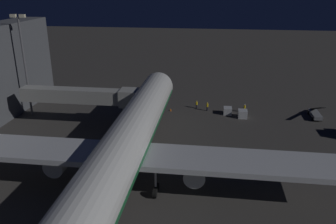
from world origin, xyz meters
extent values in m
plane|color=#383533|center=(0.00, 0.00, 0.00)|extent=(320.00, 320.00, 0.00)
cylinder|color=silver|center=(0.00, 9.62, 5.81)|extent=(5.75, 56.47, 5.75)
sphere|color=silver|center=(0.00, -18.62, 5.81)|extent=(5.64, 5.64, 5.64)
cube|color=#196033|center=(0.00, 9.62, 5.38)|extent=(5.81, 54.21, 0.50)
cube|color=black|center=(0.00, -16.89, 6.82)|extent=(3.16, 1.40, 0.90)
cube|color=#B7BABF|center=(0.00, 8.84, 4.81)|extent=(54.51, 6.42, 0.70)
cylinder|color=#B7BABF|center=(-9.01, 7.84, 2.96)|extent=(2.70, 5.14, 2.70)
cylinder|color=black|center=(-9.01, 5.28, 2.96)|extent=(2.30, 0.15, 2.30)
cylinder|color=#B7BABF|center=(9.01, 7.84, 2.96)|extent=(2.70, 5.14, 2.70)
cylinder|color=black|center=(9.01, 5.28, 2.96)|extent=(2.30, 0.15, 2.30)
cylinder|color=#B7BABF|center=(0.00, -15.12, 2.37)|extent=(0.28, 0.28, 2.34)
cylinder|color=black|center=(0.00, -15.12, 0.60)|extent=(0.45, 1.20, 1.20)
cylinder|color=#B7BABF|center=(-4.20, 9.84, 2.37)|extent=(0.28, 0.28, 2.34)
cylinder|color=black|center=(-4.20, 9.19, 0.60)|extent=(0.45, 1.20, 1.20)
cylinder|color=black|center=(-4.20, 10.49, 0.60)|extent=(0.45, 1.20, 1.20)
cylinder|color=#B7BABF|center=(4.20, 9.84, 2.37)|extent=(0.28, 0.28, 2.34)
cylinder|color=black|center=(4.20, 9.19, 0.60)|extent=(0.45, 1.20, 1.20)
cylinder|color=black|center=(4.20, 10.49, 0.60)|extent=(0.45, 1.20, 1.20)
cube|color=#9E9E99|center=(14.24, -10.85, 5.81)|extent=(20.28, 2.60, 2.50)
cube|color=#9E9E99|center=(4.10, -10.85, 5.81)|extent=(3.20, 3.40, 3.00)
cube|color=black|center=(2.70, -10.85, 5.81)|extent=(0.70, 3.20, 2.70)
cylinder|color=#B7BABF|center=(5.10, -10.85, 2.28)|extent=(0.56, 0.56, 4.56)
cylinder|color=black|center=(4.50, -10.85, 0.30)|extent=(0.25, 0.60, 0.60)
cylinder|color=black|center=(5.70, -10.85, 0.30)|extent=(0.25, 0.60, 0.60)
cylinder|color=#59595E|center=(25.50, -14.72, 9.61)|extent=(0.40, 0.40, 19.21)
cube|color=#F9EFC6|center=(24.60, -14.72, 19.46)|extent=(1.10, 0.50, 0.60)
cube|color=#F9EFC6|center=(26.40, -14.72, 19.46)|extent=(1.10, 0.50, 0.60)
cube|color=slate|center=(-31.16, -20.61, 0.70)|extent=(1.60, 4.96, 0.70)
cube|color=black|center=(-31.16, -20.61, 1.95)|extent=(0.90, 8.33, 3.44)
cylinder|color=black|center=(-32.02, -22.35, 0.35)|extent=(0.24, 0.70, 0.70)
cylinder|color=black|center=(-30.30, -22.35, 0.35)|extent=(0.24, 0.70, 0.70)
cylinder|color=black|center=(-32.02, -18.87, 0.35)|extent=(0.24, 0.70, 0.70)
cylinder|color=black|center=(-30.30, -18.87, 0.35)|extent=(0.24, 0.70, 0.70)
cube|color=#B7BABF|center=(-16.86, -18.68, 0.79)|extent=(1.74, 1.87, 1.59)
cube|color=#B7BABF|center=(-13.97, -20.30, 0.72)|extent=(1.65, 1.89, 1.43)
cylinder|color=black|center=(-17.44, -21.74, 0.43)|extent=(0.28, 0.28, 0.86)
cylinder|color=yellow|center=(-17.44, -21.74, 1.20)|extent=(0.40, 0.40, 0.66)
sphere|color=tan|center=(-17.44, -21.74, 1.65)|extent=(0.24, 0.24, 0.24)
sphere|color=white|center=(-17.44, -21.74, 1.70)|extent=(0.23, 0.23, 0.23)
cylinder|color=black|center=(-9.80, -21.67, 0.45)|extent=(0.28, 0.28, 0.90)
cylinder|color=yellow|center=(-9.80, -21.67, 1.24)|extent=(0.40, 0.40, 0.68)
sphere|color=tan|center=(-9.80, -21.67, 1.70)|extent=(0.24, 0.24, 0.24)
sphere|color=yellow|center=(-9.80, -21.67, 1.75)|extent=(0.23, 0.23, 0.23)
cylinder|color=black|center=(-7.49, -22.94, 0.41)|extent=(0.28, 0.28, 0.81)
cylinder|color=yellow|center=(-7.49, -22.94, 1.11)|extent=(0.40, 0.40, 0.59)
sphere|color=tan|center=(-7.49, -22.94, 1.53)|extent=(0.24, 0.24, 0.24)
sphere|color=yellow|center=(-7.49, -22.94, 1.58)|extent=(0.23, 0.23, 0.23)
cone|color=orange|center=(-2.20, -20.62, 0.28)|extent=(0.36, 0.36, 0.55)
cone|color=orange|center=(2.20, -20.62, 0.28)|extent=(0.36, 0.36, 0.55)
camera|label=1|loc=(-10.70, 46.43, 25.14)|focal=36.80mm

